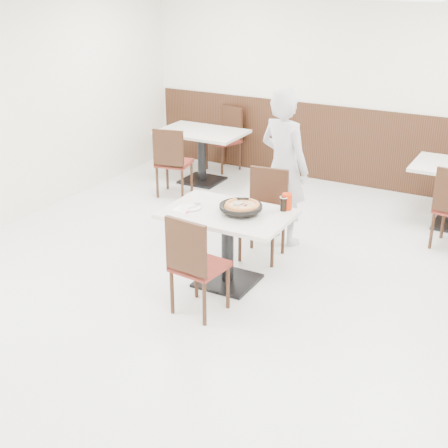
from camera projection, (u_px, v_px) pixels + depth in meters
The scene contains 19 objects.
floor at pixel (223, 281), 6.23m from camera, with size 7.00×7.00×0.00m, color silver.
wall_back at pixel (345, 85), 8.52m from camera, with size 6.00×0.04×2.80m, color white.
wainscot_back at pixel (341, 145), 8.84m from camera, with size 5.90×0.03×1.10m, color black.
main_table at pixel (228, 248), 6.06m from camera, with size 1.20×0.80×0.75m, color beige, non-canonical shape.
chair_near at pixel (200, 264), 5.51m from camera, with size 0.42×0.42×0.95m, color black, non-canonical shape.
chair_far at pixel (262, 216), 6.55m from camera, with size 0.42×0.42×0.95m, color black, non-canonical shape.
trivet at pixel (242, 211), 5.89m from camera, with size 0.11×0.11×0.04m, color black.
pizza_pan at pixel (241, 209), 5.86m from camera, with size 0.37×0.37×0.01m, color black.
pizza at pixel (242, 207), 5.88m from camera, with size 0.35×0.35×0.02m, color #C37D3E.
pizza_server at pixel (238, 203), 5.87m from camera, with size 0.07×0.09×0.00m, color silver.
napkin at pixel (184, 209), 5.98m from camera, with size 0.17×0.17×0.00m, color white.
side_plate at pixel (191, 207), 6.00m from camera, with size 0.20×0.20×0.01m, color white.
fork at pixel (194, 207), 6.00m from camera, with size 0.02×0.17×0.00m, color silver.
cola_glass at pixel (284, 204), 5.92m from camera, with size 0.07×0.07×0.13m, color black.
red_cup at pixel (287, 202), 5.95m from camera, with size 0.10×0.10×0.16m, color #B22103.
diner_person at pixel (284, 167), 6.81m from camera, with size 0.63×0.42×1.74m, color silver.
bg_table_left at pixel (202, 156), 8.93m from camera, with size 1.20×0.80×0.75m, color beige, non-canonical shape.
bg_chair_left_near at pixel (174, 161), 8.38m from camera, with size 0.42×0.42×0.95m, color black, non-canonical shape.
bg_chair_left_far at pixel (223, 139), 9.43m from camera, with size 0.42×0.42×0.95m, color black, non-canonical shape.
Camera 1 is at (2.67, -4.84, 2.93)m, focal length 50.00 mm.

